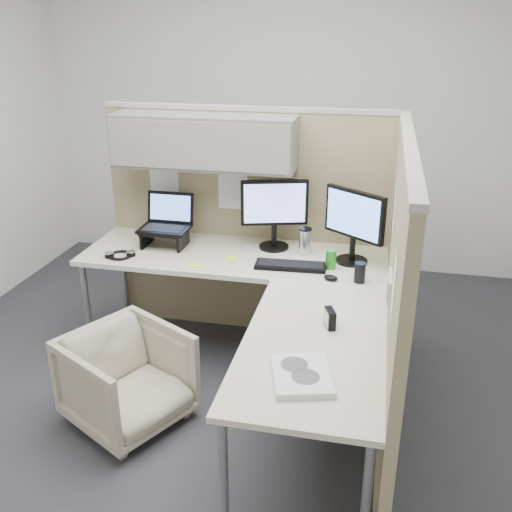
% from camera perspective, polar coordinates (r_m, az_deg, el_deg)
% --- Properties ---
extents(ground, '(4.50, 4.50, 0.00)m').
position_cam_1_polar(ground, '(3.61, -2.48, -13.97)').
color(ground, '#2B2C2F').
rests_on(ground, ground).
extents(partition_back, '(2.00, 0.36, 1.63)m').
position_cam_1_polar(partition_back, '(3.90, -2.73, 6.91)').
color(partition_back, tan).
rests_on(partition_back, ground).
extents(partition_right, '(0.07, 2.03, 1.63)m').
position_cam_1_polar(partition_right, '(3.04, 13.60, -4.01)').
color(partition_right, tan).
rests_on(partition_right, ground).
extents(desk, '(2.00, 1.98, 0.73)m').
position_cam_1_polar(desk, '(3.33, -0.04, -3.42)').
color(desk, beige).
rests_on(desk, ground).
extents(office_chair, '(0.77, 0.78, 0.61)m').
position_cam_1_polar(office_chair, '(3.34, -12.76, -11.54)').
color(office_chair, '#BBA695').
rests_on(office_chair, ground).
extents(monitor_left, '(0.43, 0.20, 0.47)m').
position_cam_1_polar(monitor_left, '(3.74, 1.85, 4.75)').
color(monitor_left, black).
rests_on(monitor_left, desk).
extents(monitor_right, '(0.38, 0.29, 0.47)m').
position_cam_1_polar(monitor_right, '(3.56, 9.79, 3.51)').
color(monitor_right, black).
rests_on(monitor_right, desk).
extents(laptop_station, '(0.33, 0.28, 0.34)m').
position_cam_1_polar(laptop_station, '(3.89, -9.00, 2.93)').
color(laptop_station, black).
rests_on(laptop_station, desk).
extents(keyboard, '(0.44, 0.17, 0.02)m').
position_cam_1_polar(keyboard, '(3.53, 3.47, -0.97)').
color(keyboard, black).
rests_on(keyboard, desk).
extents(mouse, '(0.10, 0.08, 0.03)m').
position_cam_1_polar(mouse, '(3.38, 7.49, -2.16)').
color(mouse, black).
rests_on(mouse, desk).
extents(travel_mug, '(0.08, 0.08, 0.18)m').
position_cam_1_polar(travel_mug, '(3.71, 4.93, 1.50)').
color(travel_mug, silver).
rests_on(travel_mug, desk).
extents(soda_can_green, '(0.07, 0.07, 0.12)m').
position_cam_1_polar(soda_can_green, '(3.36, 10.34, -1.63)').
color(soda_can_green, black).
rests_on(soda_can_green, desk).
extents(soda_can_silver, '(0.07, 0.07, 0.12)m').
position_cam_1_polar(soda_can_silver, '(3.52, 7.50, -0.33)').
color(soda_can_silver, '#268C1E').
rests_on(soda_can_silver, desk).
extents(sticky_note_d, '(0.09, 0.09, 0.01)m').
position_cam_1_polar(sticky_note_d, '(3.66, -2.45, -0.18)').
color(sticky_note_d, '#EEF741').
rests_on(sticky_note_d, desk).
extents(sticky_note_a, '(0.10, 0.10, 0.01)m').
position_cam_1_polar(sticky_note_a, '(3.57, -6.14, -0.91)').
color(sticky_note_a, '#EEF741').
rests_on(sticky_note_a, desk).
extents(headphones, '(0.20, 0.20, 0.03)m').
position_cam_1_polar(headphones, '(3.78, -13.42, 0.11)').
color(headphones, black).
rests_on(headphones, desk).
extents(paper_stack, '(0.32, 0.36, 0.03)m').
position_cam_1_polar(paper_stack, '(2.48, 4.58, -11.79)').
color(paper_stack, white).
rests_on(paper_stack, desk).
extents(desk_clock, '(0.07, 0.10, 0.10)m').
position_cam_1_polar(desk_clock, '(2.86, 7.39, -6.21)').
color(desk_clock, black).
rests_on(desk_clock, desk).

